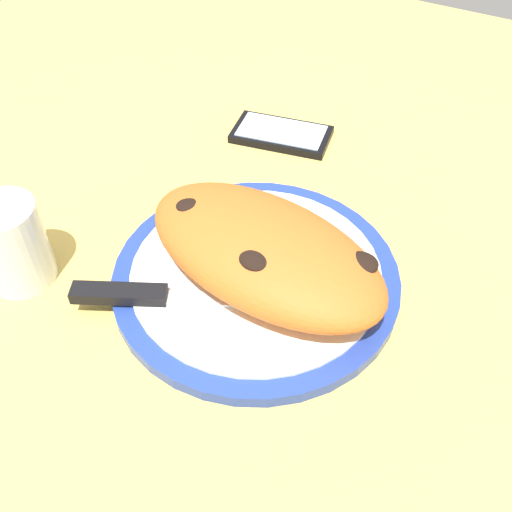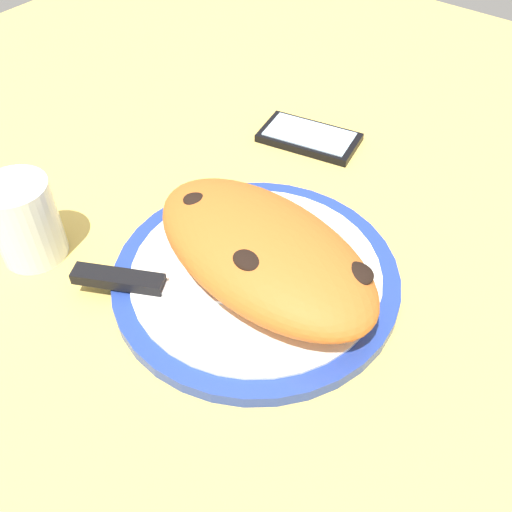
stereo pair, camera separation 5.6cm
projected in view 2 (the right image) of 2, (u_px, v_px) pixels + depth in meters
The scene contains 7 objects.
ground_plane at pixel (256, 291), 59.83cm from camera, with size 150.00×150.00×3.00cm, color #DBB756.
plate at pixel (256, 276), 58.18cm from camera, with size 28.47×28.47×1.68cm.
calzone at pixel (262, 253), 54.81cm from camera, with size 27.41×17.43×6.23cm.
fork at pixel (299, 224), 61.93cm from camera, with size 15.03×4.54×0.40cm.
knife at pixel (154, 285), 55.57cm from camera, with size 21.67×12.34×1.20cm.
smartphone at pixel (309, 137), 75.52cm from camera, with size 13.60×9.01×1.16cm.
water_glass at pixel (26, 224), 58.86cm from camera, with size 6.71×6.71×8.94cm.
Camera 2 is at (-24.10, 30.96, 43.81)cm, focal length 40.97 mm.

